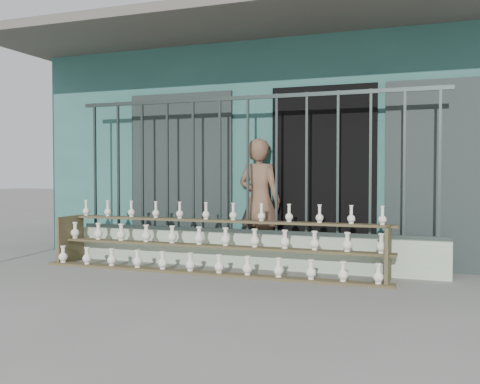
% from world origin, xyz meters
% --- Properties ---
extents(ground, '(60.00, 60.00, 0.00)m').
position_xyz_m(ground, '(0.00, 0.00, 0.00)').
color(ground, slate).
extents(workshop_building, '(7.40, 6.60, 3.21)m').
position_xyz_m(workshop_building, '(0.00, 4.23, 1.62)').
color(workshop_building, '#30655F').
rests_on(workshop_building, ground).
extents(parapet_wall, '(5.00, 0.20, 0.45)m').
position_xyz_m(parapet_wall, '(0.00, 1.30, 0.23)').
color(parapet_wall, '#B6CBAE').
rests_on(parapet_wall, ground).
extents(security_fence, '(5.00, 0.04, 1.80)m').
position_xyz_m(security_fence, '(-0.00, 1.30, 1.35)').
color(security_fence, '#283330').
rests_on(security_fence, parapet_wall).
extents(shelf_rack, '(4.50, 0.68, 0.85)m').
position_xyz_m(shelf_rack, '(-0.34, 0.89, 0.36)').
color(shelf_rack, brown).
rests_on(shelf_rack, ground).
extents(elderly_woman, '(0.69, 0.52, 1.71)m').
position_xyz_m(elderly_woman, '(0.05, 1.63, 0.85)').
color(elderly_woman, brown).
rests_on(elderly_woman, ground).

